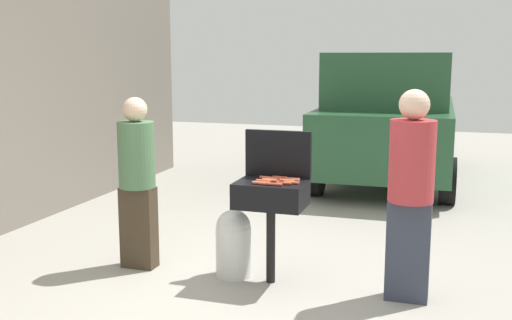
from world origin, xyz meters
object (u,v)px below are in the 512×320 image
at_px(hot_dog_9, 291,183).
at_px(parked_minivan, 390,116).
at_px(hot_dog_10, 284,183).
at_px(hot_dog_11, 262,182).
at_px(hot_dog_5, 292,179).
at_px(hot_dog_8, 272,181).
at_px(hot_dog_2, 260,183).
at_px(hot_dog_3, 264,181).
at_px(hot_dog_0, 267,178).
at_px(hot_dog_6, 292,180).
at_px(hot_dog_4, 269,180).
at_px(propane_tank, 233,242).
at_px(bbq_grill, 271,198).
at_px(hot_dog_12, 280,178).
at_px(person_left, 137,177).
at_px(person_right, 411,188).
at_px(hot_dog_7, 275,184).
at_px(hot_dog_1, 279,179).

relative_size(hot_dog_9, parked_minivan, 0.03).
xyz_separation_m(hot_dog_10, hot_dog_11, (-0.18, -0.02, 0.00)).
distance_m(hot_dog_5, hot_dog_8, 0.19).
distance_m(hot_dog_2, hot_dog_3, 0.10).
xyz_separation_m(hot_dog_0, hot_dog_3, (0.01, -0.14, 0.00)).
bearing_deg(hot_dog_6, hot_dog_11, -140.77).
distance_m(hot_dog_5, hot_dog_9, 0.16).
bearing_deg(hot_dog_6, hot_dog_4, -165.34).
bearing_deg(hot_dog_6, propane_tank, -177.29).
relative_size(bbq_grill, hot_dog_4, 6.97).
relative_size(hot_dog_2, hot_dog_6, 1.00).
bearing_deg(hot_dog_9, hot_dog_0, 152.62).
relative_size(hot_dog_8, hot_dog_12, 1.00).
height_order(hot_dog_8, parked_minivan, parked_minivan).
relative_size(person_left, person_right, 0.93).
xyz_separation_m(hot_dog_6, hot_dog_7, (-0.10, -0.22, 0.00)).
bearing_deg(hot_dog_7, hot_dog_6, 65.98).
bearing_deg(hot_dog_7, hot_dog_3, 141.21).
relative_size(hot_dog_6, person_right, 0.08).
distance_m(bbq_grill, hot_dog_2, 0.22).
distance_m(hot_dog_3, propane_tank, 0.68).
relative_size(bbq_grill, hot_dog_10, 6.97).
bearing_deg(person_right, parked_minivan, -99.23).
xyz_separation_m(hot_dog_2, hot_dog_8, (0.08, 0.12, 0.00)).
distance_m(hot_dog_5, hot_dog_10, 0.20).
relative_size(hot_dog_8, hot_dog_10, 1.00).
bearing_deg(hot_dog_0, hot_dog_3, -84.20).
distance_m(hot_dog_8, person_right, 1.16).
xyz_separation_m(hot_dog_5, propane_tank, (-0.52, -0.07, -0.60)).
relative_size(hot_dog_5, person_right, 0.08).
xyz_separation_m(person_left, person_right, (2.47, -0.03, 0.06)).
relative_size(bbq_grill, hot_dog_1, 6.97).
distance_m(hot_dog_9, person_right, 0.98).
bearing_deg(parked_minivan, hot_dog_4, 82.83).
bearing_deg(hot_dog_7, hot_dog_2, 176.47).
distance_m(hot_dog_0, person_left, 1.23).
height_order(hot_dog_2, hot_dog_6, same).
xyz_separation_m(hot_dog_7, hot_dog_9, (0.12, 0.11, 0.00)).
distance_m(hot_dog_0, hot_dog_11, 0.21).
xyz_separation_m(hot_dog_6, hot_dog_10, (-0.03, -0.15, 0.00)).
bearing_deg(hot_dog_2, hot_dog_4, 75.79).
bearing_deg(hot_dog_11, hot_dog_4, 78.85).
distance_m(hot_dog_0, hot_dog_1, 0.12).
bearing_deg(parked_minivan, person_left, 68.93).
relative_size(hot_dog_1, hot_dog_2, 1.00).
relative_size(hot_dog_0, hot_dog_4, 1.00).
distance_m(hot_dog_1, parked_minivan, 4.90).
bearing_deg(person_left, hot_dog_7, 0.66).
height_order(hot_dog_0, hot_dog_7, same).
distance_m(hot_dog_11, hot_dog_12, 0.26).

